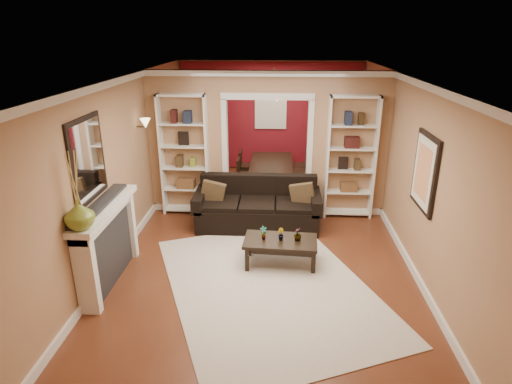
# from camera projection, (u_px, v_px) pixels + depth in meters

# --- Properties ---
(floor) EXTENTS (8.00, 8.00, 0.00)m
(floor) POSITION_uv_depth(u_px,v_px,m) (264.00, 237.00, 7.41)
(floor) COLOR brown
(floor) RESTS_ON ground
(ceiling) EXTENTS (8.00, 8.00, 0.00)m
(ceiling) POSITION_uv_depth(u_px,v_px,m) (265.00, 77.00, 6.46)
(ceiling) COLOR white
(ceiling) RESTS_ON ground
(wall_back) EXTENTS (8.00, 0.00, 8.00)m
(wall_back) POSITION_uv_depth(u_px,v_px,m) (271.00, 117.00, 10.67)
(wall_back) COLOR #AB7F5A
(wall_back) RESTS_ON ground
(wall_front) EXTENTS (8.00, 0.00, 8.00)m
(wall_front) POSITION_uv_depth(u_px,v_px,m) (245.00, 316.00, 3.20)
(wall_front) COLOR #AB7F5A
(wall_front) RESTS_ON ground
(wall_left) EXTENTS (0.00, 8.00, 8.00)m
(wall_left) POSITION_uv_depth(u_px,v_px,m) (129.00, 160.00, 7.05)
(wall_left) COLOR #AB7F5A
(wall_left) RESTS_ON ground
(wall_right) EXTENTS (0.00, 8.00, 8.00)m
(wall_right) POSITION_uv_depth(u_px,v_px,m) (406.00, 165.00, 6.82)
(wall_right) COLOR #AB7F5A
(wall_right) RESTS_ON ground
(partition_wall) EXTENTS (4.50, 0.15, 2.70)m
(partition_wall) POSITION_uv_depth(u_px,v_px,m) (267.00, 144.00, 8.06)
(partition_wall) COLOR #AB7F5A
(partition_wall) RESTS_ON floor
(red_back_panel) EXTENTS (4.44, 0.04, 2.64)m
(red_back_panel) POSITION_uv_depth(u_px,v_px,m) (271.00, 118.00, 10.66)
(red_back_panel) COLOR maroon
(red_back_panel) RESTS_ON floor
(dining_window) EXTENTS (0.78, 0.03, 0.98)m
(dining_window) POSITION_uv_depth(u_px,v_px,m) (271.00, 109.00, 10.54)
(dining_window) COLOR #8CA5CC
(dining_window) RESTS_ON wall_back
(area_rug) EXTENTS (3.77, 4.34, 0.01)m
(area_rug) POSITION_uv_depth(u_px,v_px,m) (268.00, 285.00, 6.00)
(area_rug) COLOR beige
(area_rug) RESTS_ON floor
(sofa) EXTENTS (2.25, 0.97, 0.88)m
(sofa) POSITION_uv_depth(u_px,v_px,m) (258.00, 204.00, 7.68)
(sofa) COLOR black
(sofa) RESTS_ON floor
(pillow_left) EXTENTS (0.42, 0.14, 0.41)m
(pillow_left) POSITION_uv_depth(u_px,v_px,m) (213.00, 193.00, 7.64)
(pillow_left) COLOR brown
(pillow_left) RESTS_ON sofa
(pillow_right) EXTENTS (0.42, 0.19, 0.41)m
(pillow_right) POSITION_uv_depth(u_px,v_px,m) (303.00, 195.00, 7.55)
(pillow_right) COLOR brown
(pillow_right) RESTS_ON sofa
(coffee_table) EXTENTS (1.13, 0.66, 0.41)m
(coffee_table) POSITION_uv_depth(u_px,v_px,m) (280.00, 252.00, 6.48)
(coffee_table) COLOR black
(coffee_table) RESTS_ON floor
(plant_left) EXTENTS (0.14, 0.12, 0.21)m
(plant_left) POSITION_uv_depth(u_px,v_px,m) (264.00, 233.00, 6.39)
(plant_left) COLOR #336626
(plant_left) RESTS_ON coffee_table
(plant_center) EXTENTS (0.12, 0.13, 0.19)m
(plant_center) POSITION_uv_depth(u_px,v_px,m) (281.00, 234.00, 6.38)
(plant_center) COLOR #336626
(plant_center) RESTS_ON coffee_table
(plant_right) EXTENTS (0.14, 0.14, 0.20)m
(plant_right) POSITION_uv_depth(u_px,v_px,m) (298.00, 234.00, 6.36)
(plant_right) COLOR #336626
(plant_right) RESTS_ON coffee_table
(bookshelf_left) EXTENTS (0.90, 0.30, 2.30)m
(bookshelf_left) POSITION_uv_depth(u_px,v_px,m) (185.00, 156.00, 8.05)
(bookshelf_left) COLOR white
(bookshelf_left) RESTS_ON floor
(bookshelf_right) EXTENTS (0.90, 0.30, 2.30)m
(bookshelf_right) POSITION_uv_depth(u_px,v_px,m) (351.00, 158.00, 7.89)
(bookshelf_right) COLOR white
(bookshelf_right) RESTS_ON floor
(fireplace) EXTENTS (0.32, 1.70, 1.16)m
(fireplace) POSITION_uv_depth(u_px,v_px,m) (110.00, 245.00, 5.91)
(fireplace) COLOR white
(fireplace) RESTS_ON floor
(vase) EXTENTS (0.42, 0.42, 0.36)m
(vase) POSITION_uv_depth(u_px,v_px,m) (79.00, 214.00, 4.99)
(vase) COLOR olive
(vase) RESTS_ON fireplace
(mirror) EXTENTS (0.03, 0.95, 1.10)m
(mirror) POSITION_uv_depth(u_px,v_px,m) (88.00, 160.00, 5.49)
(mirror) COLOR silver
(mirror) RESTS_ON wall_left
(wall_sconce) EXTENTS (0.18, 0.18, 0.22)m
(wall_sconce) POSITION_uv_depth(u_px,v_px,m) (142.00, 125.00, 7.39)
(wall_sconce) COLOR #FFE0A5
(wall_sconce) RESTS_ON wall_left
(framed_art) EXTENTS (0.04, 0.85, 1.05)m
(framed_art) POSITION_uv_depth(u_px,v_px,m) (424.00, 172.00, 5.81)
(framed_art) COLOR black
(framed_art) RESTS_ON wall_right
(dining_table) EXTENTS (1.69, 0.95, 0.60)m
(dining_table) POSITION_uv_depth(u_px,v_px,m) (273.00, 174.00, 9.72)
(dining_table) COLOR black
(dining_table) RESTS_ON floor
(dining_chair_nw) EXTENTS (0.49, 0.49, 0.76)m
(dining_chair_nw) POSITION_uv_depth(u_px,v_px,m) (248.00, 175.00, 9.43)
(dining_chair_nw) COLOR black
(dining_chair_nw) RESTS_ON floor
(dining_chair_ne) EXTENTS (0.53, 0.53, 0.92)m
(dining_chair_ne) POSITION_uv_depth(u_px,v_px,m) (298.00, 172.00, 9.35)
(dining_chair_ne) COLOR black
(dining_chair_ne) RESTS_ON floor
(dining_chair_sw) EXTENTS (0.48, 0.48, 0.78)m
(dining_chair_sw) POSITION_uv_depth(u_px,v_px,m) (250.00, 166.00, 9.99)
(dining_chair_sw) COLOR black
(dining_chair_sw) RESTS_ON floor
(dining_chair_se) EXTENTS (0.44, 0.44, 0.83)m
(dining_chair_se) POSITION_uv_depth(u_px,v_px,m) (297.00, 166.00, 9.93)
(dining_chair_se) COLOR black
(dining_chair_se) RESTS_ON floor
(chandelier) EXTENTS (0.50, 0.50, 0.30)m
(chandelier) POSITION_uv_depth(u_px,v_px,m) (270.00, 97.00, 9.22)
(chandelier) COLOR #3E321C
(chandelier) RESTS_ON ceiling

